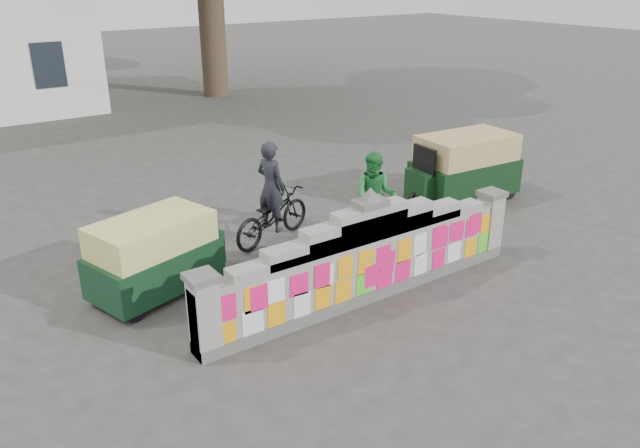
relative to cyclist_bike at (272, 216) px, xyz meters
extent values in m
plane|color=#383533|center=(0.09, -3.02, -0.55)|extent=(100.00, 100.00, 0.00)
cube|color=#4C4C49|center=(0.09, -3.02, -0.45)|extent=(6.40, 0.42, 0.20)
cube|color=gray|center=(0.09, -3.02, 0.05)|extent=(6.40, 0.32, 1.00)
cube|color=gray|center=(0.09, -3.02, 0.62)|extent=(5.20, 0.32, 0.14)
cube|color=gray|center=(0.09, -3.02, 0.69)|extent=(4.00, 0.32, 0.28)
cube|color=gray|center=(0.09, -3.02, 0.77)|extent=(2.60, 0.32, 0.44)
cube|color=gray|center=(0.09, -3.02, 0.84)|extent=(1.40, 0.32, 0.58)
cube|color=#4C4C49|center=(0.09, -3.02, 1.19)|extent=(0.55, 0.36, 0.12)
cone|color=#4C4C49|center=(0.09, -3.02, 1.35)|extent=(0.36, 0.36, 0.22)
cube|color=gray|center=(-2.93, -3.02, 0.07)|extent=(0.36, 0.40, 1.24)
cube|color=#4C4C49|center=(-2.93, -3.02, 0.73)|extent=(0.44, 0.44, 0.10)
cube|color=gray|center=(3.11, -3.02, 0.07)|extent=(0.36, 0.40, 1.24)
cube|color=#4C4C49|center=(3.11, -3.02, 0.73)|extent=(0.44, 0.44, 0.10)
cylinder|color=#38281E|center=(6.09, 14.98, 2.45)|extent=(1.10, 1.10, 6.00)
imported|color=black|center=(0.00, 0.00, 0.00)|extent=(2.22, 1.33, 1.10)
imported|color=black|center=(0.00, 0.00, 0.38)|extent=(0.63, 0.78, 1.87)
imported|color=#227F36|center=(1.86, -1.05, 0.36)|extent=(1.10, 1.12, 1.82)
cube|color=#10311B|center=(-2.82, -0.79, -0.06)|extent=(2.40, 1.73, 0.72)
cube|color=#CFCB6E|center=(-2.82, -0.79, 0.57)|extent=(2.21, 1.63, 0.54)
cube|color=#10311B|center=(-1.74, -0.47, -0.06)|extent=(0.61, 0.73, 0.63)
cube|color=black|center=(-1.74, -0.47, 0.48)|extent=(0.24, 0.62, 0.54)
cylinder|color=black|center=(-1.65, -0.45, -0.33)|extent=(0.46, 0.23, 0.45)
cylinder|color=black|center=(-3.46, -1.49, -0.33)|extent=(0.46, 0.23, 0.45)
cylinder|color=black|center=(-3.74, -0.54, -0.33)|extent=(0.46, 0.23, 0.45)
cube|color=black|center=(5.10, -0.53, 0.02)|extent=(2.58, 1.52, 0.83)
cube|color=tan|center=(5.10, -0.53, 0.74)|extent=(2.37, 1.45, 0.62)
cube|color=black|center=(3.81, -0.44, 0.02)|extent=(0.57, 0.76, 0.73)
cube|color=black|center=(3.81, -0.44, 0.64)|extent=(0.13, 0.73, 0.62)
cylinder|color=black|center=(3.71, -0.43, -0.29)|extent=(0.53, 0.16, 0.52)
cylinder|color=black|center=(6.07, -0.03, -0.29)|extent=(0.53, 0.16, 0.52)
cylinder|color=black|center=(5.99, -1.17, -0.29)|extent=(0.53, 0.16, 0.52)
camera|label=1|loc=(-6.01, -10.31, 4.76)|focal=35.00mm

